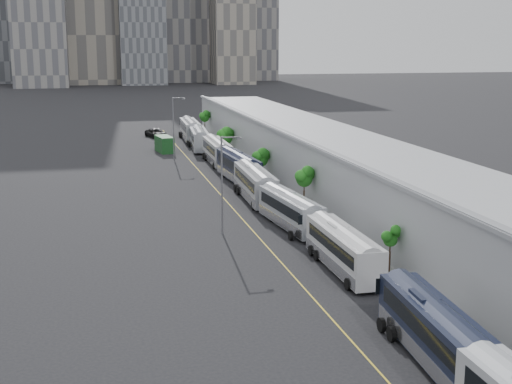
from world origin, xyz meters
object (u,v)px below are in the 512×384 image
object	(u,v)px
bus_2	(343,253)
bus_3	(290,214)
bus_7	(199,141)
suv	(156,133)
bus_6	(217,153)
street_lamp_near	(224,179)
bus_1	(435,336)
shipping_container	(164,144)
bus_5	(238,170)
street_lamp_far	(174,124)
bus_8	(190,131)
bus_4	(255,187)

from	to	relation	value
bus_2	bus_3	world-z (taller)	bus_2
bus_7	suv	world-z (taller)	bus_7
bus_2	bus_3	xyz separation A→B (m)	(-0.38, 14.16, -0.01)
bus_6	suv	distance (m)	34.01
bus_6	street_lamp_near	bearing A→B (deg)	-98.49
bus_1	bus_2	xyz separation A→B (m)	(0.66, 16.99, -0.02)
shipping_container	bus_6	bearing A→B (deg)	-72.26
bus_1	bus_7	size ratio (longest dim) A/B	0.96
bus_5	shipping_container	xyz separation A→B (m)	(-6.78, 28.77, -0.29)
street_lamp_far	shipping_container	distance (m)	9.14
bus_7	bus_1	bearing A→B (deg)	-85.01
bus_5	street_lamp_far	bearing A→B (deg)	102.31
bus_8	bus_2	bearing A→B (deg)	-87.23
bus_4	street_lamp_near	distance (m)	15.61
bus_2	shipping_container	xyz separation A→B (m)	(-7.19, 68.02, -0.17)
bus_8	bus_1	bearing A→B (deg)	-87.71
bus_6	street_lamp_far	xyz separation A→B (m)	(-5.74, 5.76, 4.00)
bus_1	street_lamp_near	bearing A→B (deg)	106.21
bus_5	street_lamp_near	distance (m)	26.80
bus_1	bus_3	world-z (taller)	bus_1
bus_2	bus_4	bearing A→B (deg)	92.00
bus_2	suv	size ratio (longest dim) A/B	2.01
bus_1	bus_5	distance (m)	56.24
street_lamp_far	suv	bearing A→B (deg)	90.85
bus_4	bus_7	world-z (taller)	bus_4
bus_1	bus_7	world-z (taller)	bus_7
street_lamp_far	bus_5	bearing A→B (deg)	-74.01
bus_8	suv	bearing A→B (deg)	138.24
bus_7	street_lamp_far	bearing A→B (deg)	-114.73
shipping_container	bus_5	bearing A→B (deg)	-84.49
suv	street_lamp_near	bearing A→B (deg)	-105.97
bus_2	bus_3	bearing A→B (deg)	91.68
bus_7	street_lamp_far	size ratio (longest dim) A/B	1.34
bus_6	bus_3	bearing A→B (deg)	-88.94
bus_1	street_lamp_far	world-z (taller)	street_lamp_far
bus_2	bus_8	xyz separation A→B (m)	(-0.82, 81.93, 0.18)
bus_1	shipping_container	bearing A→B (deg)	98.53
bus_2	bus_1	bearing A→B (deg)	-92.09
bus_7	street_lamp_far	world-z (taller)	street_lamp_far
bus_1	bus_8	bearing A→B (deg)	94.23
bus_5	shipping_container	size ratio (longest dim) A/B	2.38
street_lamp_near	shipping_container	xyz separation A→B (m)	(0.01, 54.42, -4.09)
bus_1	bus_2	distance (m)	17.01
bus_4	street_lamp_far	world-z (taller)	street_lamp_far
bus_6	bus_5	bearing A→B (deg)	-88.50
bus_2	bus_3	size ratio (longest dim) A/B	0.99
bus_6	street_lamp_near	world-z (taller)	street_lamp_near
bus_6	suv	size ratio (longest dim) A/B	2.13
bus_2	street_lamp_near	size ratio (longest dim) A/B	1.30
bus_5	bus_7	size ratio (longest dim) A/B	1.02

